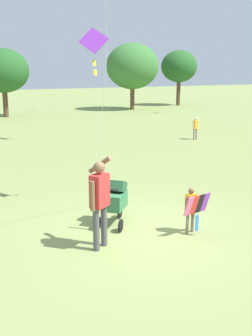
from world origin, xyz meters
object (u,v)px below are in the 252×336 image
(stroller, at_px, (115,198))
(person_adult_flyer, at_px, (99,197))
(kite_adult_black, at_px, (94,48))
(child_with_butterfly_kite, at_px, (192,206))
(person_sitting_far, at_px, (195,127))

(stroller, bearing_deg, person_adult_flyer, -127.10)
(person_adult_flyer, xyz_separation_m, stroller, (0.77, 1.02, -0.44))
(kite_adult_black, bearing_deg, child_with_butterfly_kite, -66.40)
(child_with_butterfly_kite, relative_size, stroller, 0.97)
(child_with_butterfly_kite, relative_size, person_adult_flyer, 0.55)
(person_adult_flyer, xyz_separation_m, person_sitting_far, (8.89, 9.49, -0.41))
(kite_adult_black, bearing_deg, stroller, -94.88)
(child_with_butterfly_kite, distance_m, stroller, 1.73)
(child_with_butterfly_kite, bearing_deg, kite_adult_black, 113.60)
(child_with_butterfly_kite, height_order, person_sitting_far, person_sitting_far)
(child_with_butterfly_kite, distance_m, person_adult_flyer, 2.08)
(person_adult_flyer, distance_m, person_sitting_far, 13.02)
(person_sitting_far, bearing_deg, kite_adult_black, -138.52)
(stroller, height_order, kite_adult_black, kite_adult_black)
(child_with_butterfly_kite, height_order, stroller, stroller)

